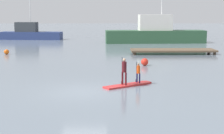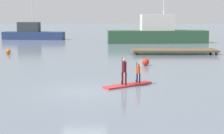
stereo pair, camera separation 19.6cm
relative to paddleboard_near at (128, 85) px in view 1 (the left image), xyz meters
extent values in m
plane|color=slate|center=(-2.51, -1.54, -0.05)|extent=(240.00, 240.00, 0.00)
cube|color=red|center=(-0.06, -0.04, 0.00)|extent=(2.89, 2.25, 0.10)
cube|color=red|center=(1.23, 0.83, 0.00)|extent=(0.47, 0.53, 0.09)
cylinder|color=#4C1419|center=(-0.34, -0.03, 0.42)|extent=(0.11, 0.11, 0.74)
cylinder|color=#4C1419|center=(-0.16, -0.30, 0.42)|extent=(0.11, 0.11, 0.74)
cylinder|color=#4C1419|center=(-0.25, -0.17, 1.10)|extent=(0.38, 0.38, 0.61)
sphere|color=tan|center=(-0.25, -0.17, 1.51)|extent=(0.18, 0.18, 0.18)
cylinder|color=black|center=(-0.37, 0.00, 0.86)|extent=(0.03, 0.03, 1.61)
cube|color=black|center=(-0.37, 0.00, 0.14)|extent=(0.10, 0.13, 0.18)
cylinder|color=#19194C|center=(0.56, 0.52, 0.33)|extent=(0.09, 0.09, 0.56)
cylinder|color=#19194C|center=(0.70, 0.32, 0.33)|extent=(0.09, 0.09, 0.56)
cylinder|color=#E54C14|center=(0.63, 0.42, 0.85)|extent=(0.29, 0.29, 0.47)
sphere|color=#8C664C|center=(0.63, 0.42, 1.17)|extent=(0.13, 0.13, 0.13)
cylinder|color=black|center=(0.53, 0.57, 0.67)|extent=(0.03, 0.03, 1.24)
cube|color=black|center=(0.53, 0.57, 0.14)|extent=(0.10, 0.13, 0.18)
cube|color=#2D5638|center=(5.62, 29.32, 0.83)|extent=(14.03, 3.71, 1.76)
cube|color=white|center=(5.60, 29.32, 2.82)|extent=(4.66, 2.56, 2.21)
cube|color=navy|center=(-13.17, 35.89, 0.56)|extent=(9.85, 3.23, 1.22)
cube|color=#33383D|center=(-13.91, 35.96, 1.93)|extent=(3.49, 2.03, 1.52)
cylinder|color=silver|center=(-13.25, 35.89, 5.15)|extent=(0.12, 0.12, 4.92)
cube|color=brown|center=(5.66, 16.09, 0.32)|extent=(8.73, 2.65, 0.18)
cylinder|color=#473828|center=(1.60, 15.07, 0.18)|extent=(0.28, 0.28, 0.46)
cylinder|color=#473828|center=(1.60, 17.12, 0.18)|extent=(0.28, 0.28, 0.46)
cylinder|color=#473828|center=(9.73, 15.07, 0.18)|extent=(0.28, 0.28, 0.46)
cylinder|color=#473828|center=(9.73, 17.12, 0.18)|extent=(0.28, 0.28, 0.46)
sphere|color=orange|center=(-11.51, 15.78, 0.21)|extent=(0.52, 0.52, 0.52)
sphere|color=red|center=(1.83, 7.89, 0.25)|extent=(0.59, 0.59, 0.59)
camera|label=1|loc=(-1.29, -20.06, 4.20)|focal=56.18mm
camera|label=2|loc=(-1.09, -20.06, 4.20)|focal=56.18mm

